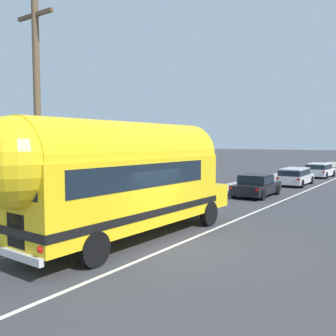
% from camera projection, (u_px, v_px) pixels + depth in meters
% --- Properties ---
extents(ground_plane, '(300.00, 300.00, 0.00)m').
position_uv_depth(ground_plane, '(170.00, 248.00, 11.99)').
color(ground_plane, '#38383D').
extents(lane_markings, '(3.59, 80.00, 0.01)m').
position_uv_depth(lane_markings, '(259.00, 197.00, 22.73)').
color(lane_markings, silver).
rests_on(lane_markings, ground).
extents(sidewalk_slab, '(2.50, 90.00, 0.15)m').
position_uv_depth(sidewalk_slab, '(198.00, 196.00, 22.86)').
color(sidewalk_slab, gray).
rests_on(sidewalk_slab, ground).
extents(utility_pole, '(1.80, 0.24, 8.50)m').
position_uv_depth(utility_pole, '(37.00, 113.00, 12.68)').
color(utility_pole, brown).
rests_on(utility_pole, ground).
extents(painted_bus, '(2.81, 10.77, 4.12)m').
position_uv_depth(painted_bus, '(118.00, 175.00, 12.40)').
color(painted_bus, yellow).
rests_on(painted_bus, ground).
extents(car_lead, '(2.05, 4.28, 1.37)m').
position_uv_depth(car_lead, '(256.00, 185.00, 23.20)').
color(car_lead, black).
rests_on(car_lead, ground).
extents(car_second, '(1.96, 4.58, 1.37)m').
position_uv_depth(car_second, '(295.00, 175.00, 28.95)').
color(car_second, silver).
rests_on(car_second, ground).
extents(car_third, '(2.10, 4.29, 1.37)m').
position_uv_depth(car_third, '(320.00, 169.00, 35.47)').
color(car_third, white).
rests_on(car_third, ground).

